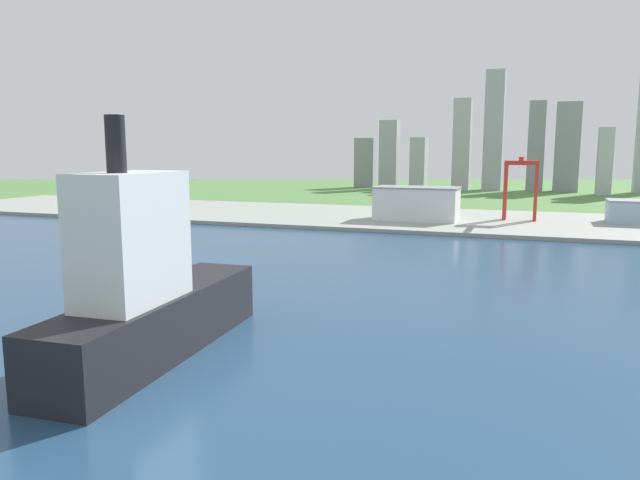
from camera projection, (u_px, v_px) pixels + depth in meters
ground_plane at (372, 277)px, 230.83m from camera, size 2400.00×2400.00×0.00m
water_bay at (319, 317)px, 175.08m from camera, size 840.00×360.00×0.15m
industrial_pier at (444, 220)px, 407.16m from camera, size 840.00×140.00×2.50m
ferry_boat at (174, 236)px, 287.12m from camera, size 25.19×39.50×26.17m
cargo_ship at (148, 293)px, 137.88m from camera, size 21.62×76.02×55.91m
port_crane_red at (521, 176)px, 390.65m from camera, size 21.66×34.87×42.06m
warehouse_main at (417, 203)px, 396.68m from camera, size 55.21×28.61×22.11m
distant_skyline at (511, 145)px, 711.48m from camera, size 356.33×63.87×143.50m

